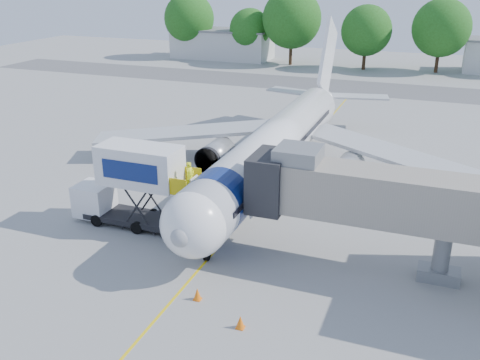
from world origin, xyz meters
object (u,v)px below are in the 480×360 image
(catering_hiloader, at_px, (132,186))
(ground_tug, at_px, (178,356))
(jet_bridge, at_px, (360,194))
(aircraft, at_px, (278,144))

(catering_hiloader, xyz_separation_m, ground_tug, (8.94, -11.30, -1.97))
(jet_bridge, distance_m, ground_tug, 12.99)
(jet_bridge, relative_size, catering_hiloader, 1.63)
(jet_bridge, bearing_deg, aircraft, 125.70)
(aircraft, relative_size, jet_bridge, 2.71)
(aircraft, bearing_deg, ground_tug, -83.21)
(aircraft, distance_m, catering_hiloader, 12.77)
(aircraft, xyz_separation_m, catering_hiloader, (-6.26, -11.12, -0.19))
(catering_hiloader, distance_m, ground_tug, 14.54)
(catering_hiloader, bearing_deg, jet_bridge, 0.01)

